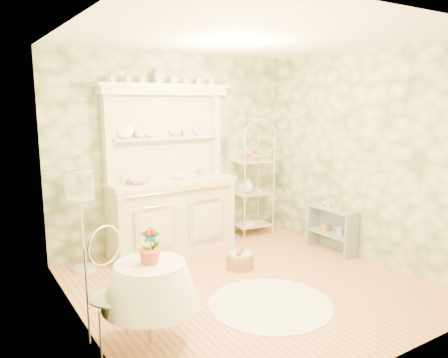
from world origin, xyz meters
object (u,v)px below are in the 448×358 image
kitchen_dresser (171,170)px  side_shelf (332,231)px  bakers_rack (252,176)px  floor_basket (240,259)px  round_table (151,308)px  birdcage_stand (82,212)px  cafe_chair (113,296)px

kitchen_dresser → side_shelf: kitchen_dresser is taller
bakers_rack → floor_basket: size_ratio=4.77×
round_table → birdcage_stand: (-0.05, 1.96, 0.44)m
cafe_chair → bakers_rack: bearing=12.0°
kitchen_dresser → floor_basket: (0.42, -1.05, -1.02)m
birdcage_stand → floor_basket: 2.02m
round_table → cafe_chair: bearing=164.5°
birdcage_stand → cafe_chair: bearing=-97.4°
side_shelf → cafe_chair: 3.43m
bakers_rack → birdcage_stand: bakers_rack is taller
kitchen_dresser → floor_basket: kitchen_dresser is taller
kitchen_dresser → cafe_chair: kitchen_dresser is taller
cafe_chair → kitchen_dresser: bearing=29.8°
birdcage_stand → floor_basket: birdcage_stand is taller
kitchen_dresser → birdcage_stand: (-1.23, -0.07, -0.40)m
kitchen_dresser → round_table: size_ratio=3.77×
side_shelf → birdcage_stand: size_ratio=0.45×
bakers_rack → floor_basket: 1.69m
side_shelf → floor_basket: 1.46m
cafe_chair → birdcage_stand: birdcage_stand is taller
bakers_rack → round_table: (-2.59, -2.10, -0.61)m
kitchen_dresser → floor_basket: bearing=-68.4°
round_table → floor_basket: 1.88m
kitchen_dresser → cafe_chair: size_ratio=2.50×
bakers_rack → side_shelf: (0.46, -1.27, -0.63)m
side_shelf → cafe_chair: size_ratio=0.73×
bakers_rack → birdcage_stand: size_ratio=1.23×
round_table → cafe_chair: size_ratio=0.66×
bakers_rack → floor_basket: (-0.99, -1.12, -0.79)m
side_shelf → floor_basket: bearing=166.6°
cafe_chair → birdcage_stand: size_ratio=0.62×
floor_basket → side_shelf: bearing=-5.9°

